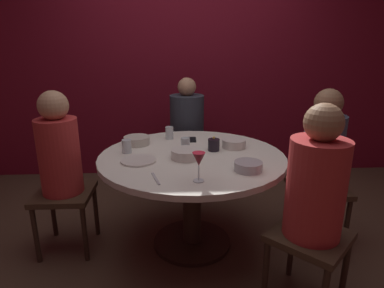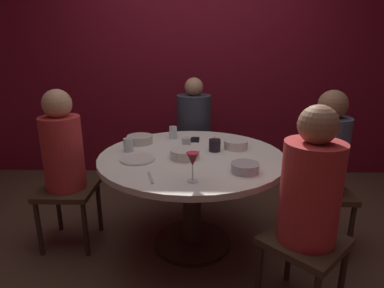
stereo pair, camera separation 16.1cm
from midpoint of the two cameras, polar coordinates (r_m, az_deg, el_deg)
name	(u,v)px [view 2 (the right image)]	position (r m, az deg, el deg)	size (l,w,h in m)	color
ground_plane	(192,243)	(2.67, 1.81, -17.03)	(8.00, 8.00, 0.00)	#4C3828
back_wall	(195,63)	(3.78, 1.74, 14.08)	(6.00, 0.10, 2.60)	maroon
dining_table	(192,174)	(2.39, 1.94, -5.32)	(1.34, 1.34, 0.74)	silver
seated_diner_left	(63,153)	(2.51, -20.08, -1.54)	(0.40, 0.40, 1.21)	#3F2D1E
seated_diner_back	(194,124)	(3.24, 1.76, 3.49)	(0.40, 0.40, 1.20)	#3F2D1E
seated_diner_right	(326,155)	(2.54, 24.32, -1.80)	(0.40, 0.40, 1.21)	#3F2D1E
seated_diner_front_right	(310,193)	(1.87, 22.49, -7.98)	(0.57, 0.57, 1.22)	#3F2D1E
candle_holder	(215,145)	(2.41, 5.94, -0.24)	(0.09, 0.09, 0.11)	black
wine_glass	(193,161)	(1.84, 2.62, -2.97)	(0.08, 0.08, 0.18)	silver
dinner_plate	(138,159)	(2.25, -7.54, -2.67)	(0.24, 0.24, 0.01)	silver
cell_phone	(195,140)	(2.69, 2.26, 0.76)	(0.07, 0.14, 0.01)	black
bowl_serving_large	(245,168)	(2.05, 11.57, -4.14)	(0.18, 0.18, 0.06)	#B7B7BC
bowl_salad_center	(140,139)	(2.62, -7.44, 0.81)	(0.21, 0.21, 0.06)	beige
bowl_small_white	(185,154)	(2.25, 0.76, -1.76)	(0.20, 0.20, 0.07)	silver
bowl_sauce_side	(236,144)	(2.50, 9.55, -0.09)	(0.18, 0.18, 0.06)	silver
cup_near_candle	(173,133)	(2.73, -1.66, 2.02)	(0.07, 0.07, 0.10)	silver
cup_by_left_diner	(128,145)	(2.42, -9.33, -0.18)	(0.07, 0.07, 0.10)	silver
cup_by_right_diner	(186,144)	(2.41, 0.91, -0.05)	(0.07, 0.07, 0.10)	silver
fork_near_plate	(219,141)	(2.68, 6.58, 0.53)	(0.02, 0.18, 0.01)	#B7B7BC
knife_near_plate	(151,177)	(1.94, -4.94, -5.94)	(0.02, 0.18, 0.01)	#B7B7BC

